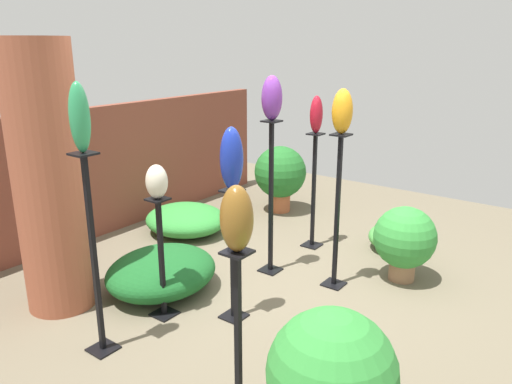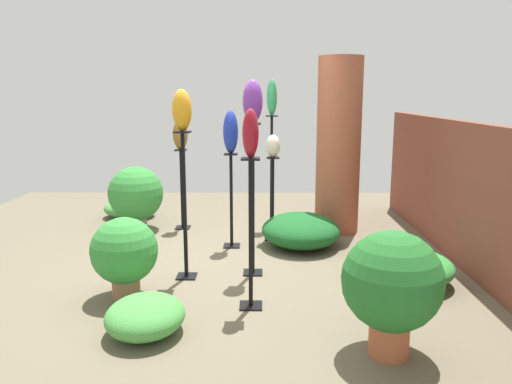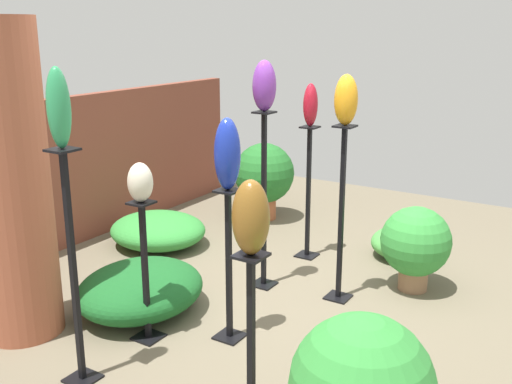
% 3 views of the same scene
% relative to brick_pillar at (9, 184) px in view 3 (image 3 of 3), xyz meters
% --- Properties ---
extents(ground_plane, '(8.00, 8.00, 0.00)m').
position_rel_brick_pillar_xyz_m(ground_plane, '(1.37, -1.43, -1.17)').
color(ground_plane, '#6B604C').
extents(brick_wall_back, '(5.60, 0.12, 1.56)m').
position_rel_brick_pillar_xyz_m(brick_wall_back, '(1.37, 1.17, -0.38)').
color(brick_wall_back, brown).
rests_on(brick_wall_back, ground).
extents(brick_pillar, '(0.59, 0.59, 2.33)m').
position_rel_brick_pillar_xyz_m(brick_pillar, '(0.00, 0.00, 0.00)').
color(brick_pillar, '#9E5138').
rests_on(brick_pillar, ground).
extents(pedestal_jade, '(0.20, 0.20, 1.56)m').
position_rel_brick_pillar_xyz_m(pedestal_jade, '(-0.23, -0.89, -0.44)').
color(pedestal_jade, black).
rests_on(pedestal_jade, ground).
extents(pedestal_ruby, '(0.20, 0.20, 1.33)m').
position_rel_brick_pillar_xyz_m(pedestal_ruby, '(2.51, -1.13, -0.55)').
color(pedestal_ruby, black).
rests_on(pedestal_ruby, ground).
extents(pedestal_cobalt, '(0.20, 0.20, 1.15)m').
position_rel_brick_pillar_xyz_m(pedestal_cobalt, '(0.74, -1.39, -0.64)').
color(pedestal_cobalt, black).
rests_on(pedestal_cobalt, ground).
extents(pedestal_bronze, '(0.20, 0.20, 1.11)m').
position_rel_brick_pillar_xyz_m(pedestal_bronze, '(-0.10, -2.13, -0.66)').
color(pedestal_bronze, black).
rests_on(pedestal_bronze, ground).
extents(pedestal_violet, '(0.20, 0.20, 1.57)m').
position_rel_brick_pillar_xyz_m(pedestal_violet, '(1.68, -1.12, -0.44)').
color(pedestal_violet, black).
rests_on(pedestal_violet, ground).
extents(pedestal_amber, '(0.20, 0.20, 1.50)m').
position_rel_brick_pillar_xyz_m(pedestal_amber, '(1.79, -1.80, -0.47)').
color(pedestal_amber, black).
rests_on(pedestal_amber, ground).
extents(pedestal_ivory, '(0.20, 0.20, 1.07)m').
position_rel_brick_pillar_xyz_m(pedestal_ivory, '(0.41, -0.88, -0.68)').
color(pedestal_ivory, black).
rests_on(pedestal_ivory, ground).
extents(art_vase_jade, '(0.14, 0.14, 0.48)m').
position_rel_brick_pillar_xyz_m(art_vase_jade, '(-0.23, -0.89, 0.63)').
color(art_vase_jade, '#2D9356').
rests_on(art_vase_jade, pedestal_jade).
extents(art_vase_ruby, '(0.15, 0.14, 0.41)m').
position_rel_brick_pillar_xyz_m(art_vase_ruby, '(2.51, -1.13, 0.37)').
color(art_vase_ruby, maroon).
rests_on(art_vase_ruby, pedestal_ruby).
extents(art_vase_cobalt, '(0.20, 0.18, 0.51)m').
position_rel_brick_pillar_xyz_m(art_vase_cobalt, '(0.74, -1.39, 0.24)').
color(art_vase_cobalt, '#192D9E').
rests_on(art_vase_cobalt, pedestal_cobalt).
extents(art_vase_bronze, '(0.19, 0.20, 0.40)m').
position_rel_brick_pillar_xyz_m(art_vase_bronze, '(-0.10, -2.13, 0.14)').
color(art_vase_bronze, brown).
rests_on(art_vase_bronze, pedestal_bronze).
extents(art_vase_violet, '(0.20, 0.20, 0.42)m').
position_rel_brick_pillar_xyz_m(art_vase_violet, '(1.68, -1.12, 0.61)').
color(art_vase_violet, '#6B2D8C').
rests_on(art_vase_violet, pedestal_violet).
extents(art_vase_amber, '(0.17, 0.19, 0.40)m').
position_rel_brick_pillar_xyz_m(art_vase_amber, '(1.79, -1.80, 0.53)').
color(art_vase_amber, orange).
rests_on(art_vase_amber, pedestal_amber).
extents(art_vase_ivory, '(0.18, 0.18, 0.28)m').
position_rel_brick_pillar_xyz_m(art_vase_ivory, '(0.41, -0.88, 0.04)').
color(art_vase_ivory, beige).
rests_on(art_vase_ivory, pedestal_ivory).
extents(potted_plant_front_right, '(0.61, 0.61, 0.76)m').
position_rel_brick_pillar_xyz_m(potted_plant_front_right, '(2.31, -2.28, -0.73)').
color(potted_plant_front_right, '#936B4C').
rests_on(potted_plant_front_right, ground).
extents(potted_plant_front_left, '(0.72, 0.72, 0.92)m').
position_rel_brick_pillar_xyz_m(potted_plant_front_left, '(3.33, -0.12, -0.63)').
color(potted_plant_front_left, '#B25B38').
rests_on(potted_plant_front_left, ground).
extents(foliage_bed_east, '(0.94, 1.03, 0.34)m').
position_rel_brick_pillar_xyz_m(foliage_bed_east, '(1.94, 0.35, -1.00)').
color(foliage_bed_east, '#338C38').
rests_on(foliage_bed_east, ground).
extents(foliage_bed_center, '(1.09, 0.96, 0.40)m').
position_rel_brick_pillar_xyz_m(foliage_bed_center, '(0.71, -0.54, -0.97)').
color(foliage_bed_center, '#195923').
rests_on(foliage_bed_center, ground).
extents(foliage_bed_rear, '(0.70, 0.62, 0.29)m').
position_rel_brick_pillar_xyz_m(foliage_bed_rear, '(3.02, -1.95, -1.02)').
color(foliage_bed_rear, '#479942').
rests_on(foliage_bed_rear, ground).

